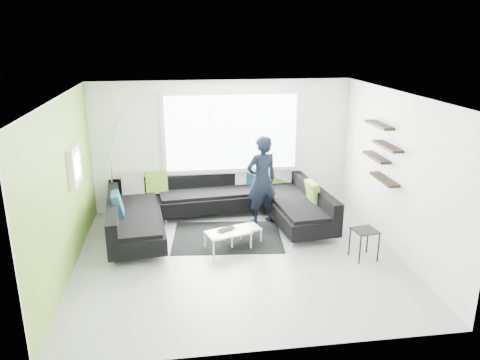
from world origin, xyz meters
The scene contains 9 objects.
ground centered at (0.00, 0.00, 0.00)m, with size 5.50×5.50×0.00m, color gray.
room_shell centered at (0.04, 0.21, 1.81)m, with size 5.54×5.04×2.82m.
sectional_sofa centered at (-0.23, 1.36, 0.40)m, with size 4.40×2.97×0.90m.
rug centered at (-0.09, 0.87, 0.01)m, with size 2.04×1.48×0.01m, color black.
coffee_table centered at (0.02, 0.52, 0.16)m, with size 1.00×0.58×0.33m, color white.
arc_lamp centered at (-2.32, 2.19, 1.31)m, with size 2.46×1.01×2.62m, color white, non-canonical shape.
side_table centered at (2.13, -0.32, 0.27)m, with size 0.39×0.39×0.53m, color black.
person centered at (0.68, 1.50, 0.91)m, with size 0.76×0.61×1.82m, color black.
laptop centered at (-0.13, 0.43, 0.34)m, with size 0.41×0.37×0.03m, color black.
Camera 1 is at (-1.00, -7.25, 3.74)m, focal length 35.00 mm.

